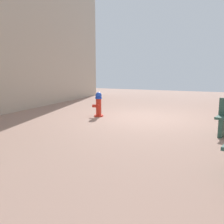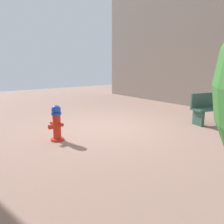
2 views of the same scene
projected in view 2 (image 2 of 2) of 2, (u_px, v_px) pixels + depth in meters
ground_plane at (103, 127)px, 6.87m from camera, size 23.40×23.40×0.00m
fire_hydrant at (57, 123)px, 5.57m from camera, size 0.39×0.42×0.87m
bench_near at (212, 108)px, 7.24m from camera, size 1.53×0.78×0.95m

